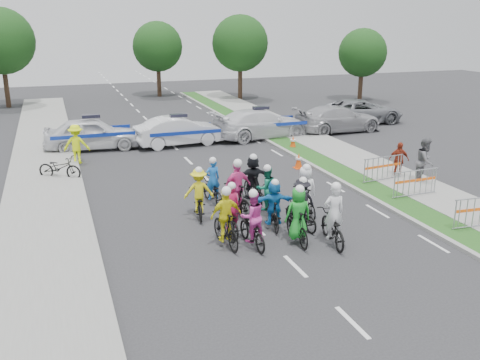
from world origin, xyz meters
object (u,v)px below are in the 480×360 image
object	(u,v)px
rider_7	(305,197)
civilian_suv	(360,111)
police_car_0	(92,134)
marshal_hiviz	(76,144)
rider_3	(226,223)
rider_12	(213,188)
rider_0	(333,224)
tree_4	(157,47)
cone_0	(299,161)
spectator_2	(399,160)
barrier_0	(480,214)
rider_8	(266,196)
rider_6	(231,216)
rider_11	(252,182)
police_car_1	(179,131)
tree_2	(363,53)
cone_1	(293,142)
tree_1	(240,43)
police_car_2	(261,124)
barrier_1	(415,184)
rider_2	(252,225)
parked_bike	(60,168)
rider_5	(274,207)
tree_3	(1,41)
spectator_1	(425,161)
rider_9	(237,194)
barrier_2	(383,170)
rider_4	(301,208)
rider_1	(298,220)
civilian_sedan	(338,119)

from	to	relation	value
rider_7	civilian_suv	bearing A→B (deg)	-126.18
police_car_0	marshal_hiviz	distance (m)	2.81
rider_3	rider_12	xyz separation A→B (m)	(0.73, 3.81, -0.14)
rider_0	tree_4	size ratio (longest dim) A/B	0.32
police_car_0	cone_0	distance (m)	10.94
spectator_2	barrier_0	size ratio (longest dim) A/B	0.77
rider_8	rider_6	bearing A→B (deg)	29.98
rider_11	tree_4	size ratio (longest dim) A/B	0.30
police_car_1	tree_2	size ratio (longest dim) A/B	0.81
cone_1	rider_7	bearing A→B (deg)	-112.71
rider_11	tree_1	world-z (taller)	tree_1
rider_7	spectator_2	xyz separation A→B (m)	(5.86, 2.95, 0.03)
cone_1	rider_3	bearing A→B (deg)	-123.89
rider_11	police_car_1	world-z (taller)	rider_11
police_car_2	barrier_1	xyz separation A→B (m)	(1.57, -11.83, -0.26)
barrier_1	civilian_suv	bearing A→B (deg)	66.01
police_car_1	marshal_hiviz	xyz separation A→B (m)	(-5.35, -2.01, 0.15)
rider_2	parked_bike	xyz separation A→B (m)	(-5.20, 9.20, -0.18)
cone_1	rider_6	bearing A→B (deg)	-124.42
rider_5	marshal_hiviz	size ratio (longest dim) A/B	0.92
barrier_0	cone_0	bearing A→B (deg)	104.93
tree_1	rider_6	bearing A→B (deg)	-110.06
rider_3	tree_3	bearing A→B (deg)	-81.09
rider_5	police_car_0	world-z (taller)	rider_5
spectator_1	marshal_hiviz	distance (m)	15.50
police_car_1	civilian_suv	distance (m)	12.72
tree_1	cone_1	bearing A→B (deg)	-100.56
rider_6	rider_9	distance (m)	1.61
rider_2	barrier_2	bearing A→B (deg)	-153.32
cone_1	rider_2	bearing A→B (deg)	-120.45
rider_9	cone_0	bearing A→B (deg)	-144.73
rider_2	rider_11	world-z (taller)	rider_11
rider_0	rider_8	xyz separation A→B (m)	(-0.92, 3.05, 0.02)
civilian_suv	tree_4	distance (m)	19.44
rider_5	rider_8	xyz separation A→B (m)	(0.27, 1.32, -0.05)
civilian_suv	rider_12	bearing A→B (deg)	134.77
rider_4	rider_7	xyz separation A→B (m)	(0.54, 0.84, 0.06)
rider_5	barrier_0	world-z (taller)	rider_5
rider_1	rider_4	bearing A→B (deg)	-116.07
rider_9	civilian_sedan	size ratio (longest dim) A/B	0.38
civilian_suv	tree_3	bearing A→B (deg)	60.16
rider_1	tree_4	size ratio (longest dim) A/B	0.30
rider_8	rider_9	bearing A→B (deg)	-15.99
rider_7	police_car_1	bearing A→B (deg)	-81.23
rider_1	rider_8	size ratio (longest dim) A/B	1.02
barrier_1	rider_1	bearing A→B (deg)	-158.83
marshal_hiviz	tree_1	xyz separation A→B (m)	(14.00, 16.71, 3.62)
rider_12	parked_bike	world-z (taller)	rider_12
rider_5	tree_2	size ratio (longest dim) A/B	0.29
tree_1	rider_4	bearing A→B (deg)	-105.54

